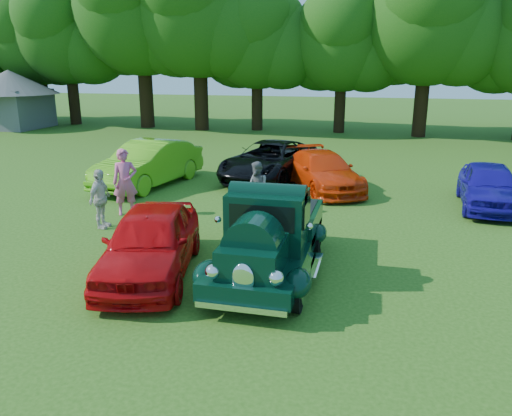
% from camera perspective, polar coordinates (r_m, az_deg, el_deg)
% --- Properties ---
extents(ground, '(120.00, 120.00, 0.00)m').
position_cam_1_polar(ground, '(10.13, -1.86, -8.89)').
color(ground, '#265112').
rests_on(ground, ground).
extents(hero_pickup, '(2.19, 4.70, 1.84)m').
position_cam_1_polar(hero_pickup, '(10.44, 1.60, -3.40)').
color(hero_pickup, black).
rests_on(hero_pickup, ground).
extents(red_convertible, '(2.60, 4.50, 1.44)m').
position_cam_1_polar(red_convertible, '(10.65, -11.95, -3.78)').
color(red_convertible, '#C2080B').
rests_on(red_convertible, ground).
extents(back_car_lime, '(2.59, 5.12, 1.61)m').
position_cam_1_polar(back_car_lime, '(18.53, -12.16, 4.97)').
color(back_car_lime, '#53AF17').
rests_on(back_car_lime, ground).
extents(back_car_black, '(3.49, 5.61, 1.45)m').
position_cam_1_polar(back_car_black, '(19.14, 1.59, 5.42)').
color(back_car_black, black).
rests_on(back_car_black, ground).
extents(back_car_orange, '(3.71, 4.85, 1.31)m').
position_cam_1_polar(back_car_orange, '(17.74, 7.63, 4.20)').
color(back_car_orange, red).
rests_on(back_car_orange, ground).
extents(back_car_blue, '(1.89, 4.15, 1.38)m').
position_cam_1_polar(back_car_blue, '(16.89, 25.07, 2.32)').
color(back_car_blue, '#160D91').
rests_on(back_car_blue, ground).
extents(spectator_pink, '(0.85, 0.77, 1.95)m').
position_cam_1_polar(spectator_pink, '(15.04, -14.73, 2.89)').
color(spectator_pink, '#D6588B').
rests_on(spectator_pink, ground).
extents(spectator_grey, '(0.91, 0.94, 1.53)m').
position_cam_1_polar(spectator_grey, '(14.77, 0.10, 2.37)').
color(spectator_grey, slate).
rests_on(spectator_grey, ground).
extents(spectator_white, '(0.40, 0.95, 1.62)m').
position_cam_1_polar(spectator_white, '(13.97, -17.39, 0.98)').
color(spectator_white, beige).
rests_on(spectator_white, ground).
extents(gazebo, '(6.40, 6.40, 3.90)m').
position_cam_1_polar(gazebo, '(38.64, -26.25, 11.75)').
color(gazebo, '#58585D').
rests_on(gazebo, ground).
extents(tree_line, '(64.25, 9.55, 12.18)m').
position_cam_1_polar(tree_line, '(32.77, 11.41, 20.16)').
color(tree_line, black).
rests_on(tree_line, ground).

